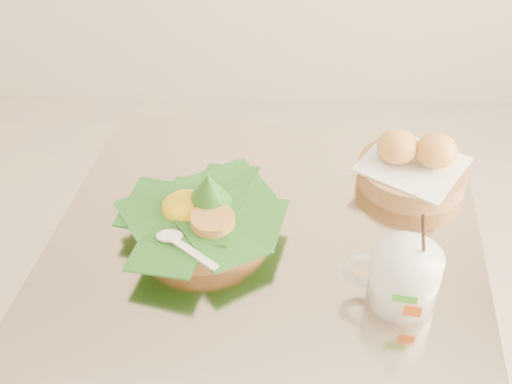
{
  "coord_description": "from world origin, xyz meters",
  "views": [
    {
      "loc": [
        0.11,
        -0.72,
        1.46
      ],
      "look_at": [
        0.09,
        0.09,
        0.82
      ],
      "focal_mm": 45.0,
      "sensor_mm": 36.0,
      "label": 1
    }
  ],
  "objects_px": {
    "rice_basket": "(202,214)",
    "coffee_mug": "(402,276)",
    "cafe_table": "(265,326)",
    "bread_basket": "(413,166)"
  },
  "relations": [
    {
      "from": "rice_basket",
      "to": "coffee_mug",
      "type": "height_order",
      "value": "coffee_mug"
    },
    {
      "from": "cafe_table",
      "to": "bread_basket",
      "type": "relative_size",
      "value": 3.41
    },
    {
      "from": "cafe_table",
      "to": "bread_basket",
      "type": "height_order",
      "value": "bread_basket"
    },
    {
      "from": "bread_basket",
      "to": "coffee_mug",
      "type": "relative_size",
      "value": 1.31
    },
    {
      "from": "cafe_table",
      "to": "bread_basket",
      "type": "bearing_deg",
      "value": 31.17
    },
    {
      "from": "bread_basket",
      "to": "coffee_mug",
      "type": "xyz_separation_m",
      "value": [
        -0.06,
        -0.28,
        0.01
      ]
    },
    {
      "from": "coffee_mug",
      "to": "rice_basket",
      "type": "bearing_deg",
      "value": 154.73
    },
    {
      "from": "rice_basket",
      "to": "bread_basket",
      "type": "xyz_separation_m",
      "value": [
        0.37,
        0.14,
        -0.0
      ]
    },
    {
      "from": "cafe_table",
      "to": "bread_basket",
      "type": "distance_m",
      "value": 0.4
    },
    {
      "from": "bread_basket",
      "to": "coffee_mug",
      "type": "distance_m",
      "value": 0.29
    }
  ]
}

